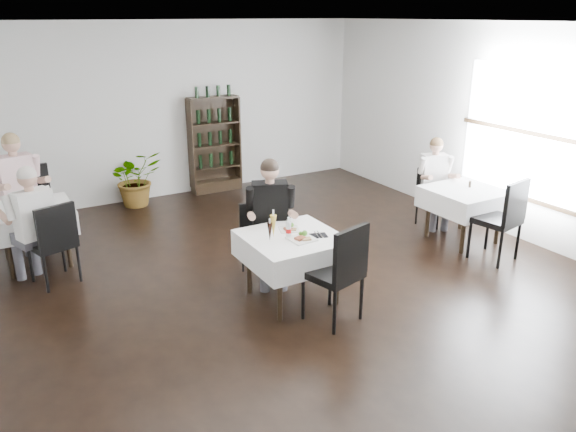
% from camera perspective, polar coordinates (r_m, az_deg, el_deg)
% --- Properties ---
extents(room_shell, '(9.00, 9.00, 9.00)m').
position_cam_1_polar(room_shell, '(6.13, 2.89, 4.82)').
color(room_shell, black).
rests_on(room_shell, ground).
extents(window_right, '(0.06, 2.30, 1.85)m').
position_cam_1_polar(window_right, '(8.49, 23.25, 7.48)').
color(window_right, white).
rests_on(window_right, room_shell).
extents(wine_shelf, '(0.90, 0.28, 1.75)m').
position_cam_1_polar(wine_shelf, '(10.29, -7.44, 7.12)').
color(wine_shelf, black).
rests_on(wine_shelf, ground).
extents(main_table, '(1.03, 1.03, 0.77)m').
position_cam_1_polar(main_table, '(6.27, 0.44, -3.30)').
color(main_table, black).
rests_on(main_table, ground).
extents(left_table, '(0.98, 0.98, 0.77)m').
position_cam_1_polar(left_table, '(7.89, -24.55, -0.23)').
color(left_table, black).
rests_on(left_table, ground).
extents(right_table, '(0.98, 0.98, 0.77)m').
position_cam_1_polar(right_table, '(8.30, 17.52, 1.62)').
color(right_table, black).
rests_on(right_table, ground).
extents(potted_tree, '(0.94, 0.84, 0.94)m').
position_cam_1_polar(potted_tree, '(9.82, -15.21, 3.70)').
color(potted_tree, '#1E511B').
rests_on(potted_tree, ground).
extents(main_chair_far, '(0.49, 0.49, 0.91)m').
position_cam_1_polar(main_chair_far, '(6.94, -3.03, -1.91)').
color(main_chair_far, black).
rests_on(main_chair_far, ground).
extents(main_chair_near, '(0.62, 0.62, 1.10)m').
position_cam_1_polar(main_chair_near, '(5.81, 5.30, -5.28)').
color(main_chair_near, black).
rests_on(main_chair_near, ground).
extents(left_chair_far, '(0.54, 0.54, 1.12)m').
position_cam_1_polar(left_chair_far, '(8.53, -24.38, 1.38)').
color(left_chair_far, black).
rests_on(left_chair_far, ground).
extents(left_chair_near, '(0.59, 0.59, 1.03)m').
position_cam_1_polar(left_chair_near, '(7.18, -22.68, -2.14)').
color(left_chair_near, black).
rests_on(left_chair_near, ground).
extents(right_chair_far, '(0.52, 0.52, 0.90)m').
position_cam_1_polar(right_chair_far, '(8.92, 14.23, 2.47)').
color(right_chair_far, black).
rests_on(right_chair_far, ground).
extents(right_chair_near, '(0.60, 0.60, 1.12)m').
position_cam_1_polar(right_chair_near, '(7.76, 21.06, 0.09)').
color(right_chair_near, black).
rests_on(right_chair_near, ground).
extents(diner_main, '(0.67, 0.71, 1.51)m').
position_cam_1_polar(diner_main, '(6.63, -1.76, 0.37)').
color(diner_main, '#46464E').
rests_on(diner_main, ground).
extents(diner_left_far, '(0.66, 0.70, 1.61)m').
position_cam_1_polar(diner_left_far, '(8.42, -25.62, 3.05)').
color(diner_left_far, '#46464E').
rests_on(diner_left_far, ground).
extents(diner_left_near, '(0.64, 0.68, 1.48)m').
position_cam_1_polar(diner_left_near, '(7.19, -24.68, -0.08)').
color(diner_left_near, '#46464E').
rests_on(diner_left_near, ground).
extents(diner_right_far, '(0.59, 0.63, 1.36)m').
position_cam_1_polar(diner_right_far, '(8.75, 14.76, 3.99)').
color(diner_right_far, '#46464E').
rests_on(diner_right_far, ground).
extents(plate_far, '(0.28, 0.28, 0.07)m').
position_cam_1_polar(plate_far, '(6.38, 0.17, -1.30)').
color(plate_far, white).
rests_on(plate_far, main_table).
extents(plate_near, '(0.28, 0.28, 0.08)m').
position_cam_1_polar(plate_near, '(6.11, 1.46, -2.26)').
color(plate_near, white).
rests_on(plate_near, main_table).
extents(pilsner_dark, '(0.06, 0.06, 0.26)m').
position_cam_1_polar(pilsner_dark, '(6.05, -1.86, -1.63)').
color(pilsner_dark, black).
rests_on(pilsner_dark, main_table).
extents(pilsner_lager, '(0.07, 0.07, 0.32)m').
position_cam_1_polar(pilsner_lager, '(6.14, -1.49, -1.02)').
color(pilsner_lager, gold).
rests_on(pilsner_lager, main_table).
extents(coke_bottle, '(0.06, 0.06, 0.24)m').
position_cam_1_polar(coke_bottle, '(6.14, 0.06, -1.38)').
color(coke_bottle, silver).
rests_on(coke_bottle, main_table).
extents(napkin_cutlery, '(0.22, 0.20, 0.02)m').
position_cam_1_polar(napkin_cutlery, '(6.23, 3.12, -1.97)').
color(napkin_cutlery, black).
rests_on(napkin_cutlery, main_table).
extents(pepper_mill, '(0.05, 0.05, 0.09)m').
position_cam_1_polar(pepper_mill, '(8.36, 17.99, 3.10)').
color(pepper_mill, black).
rests_on(pepper_mill, right_table).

